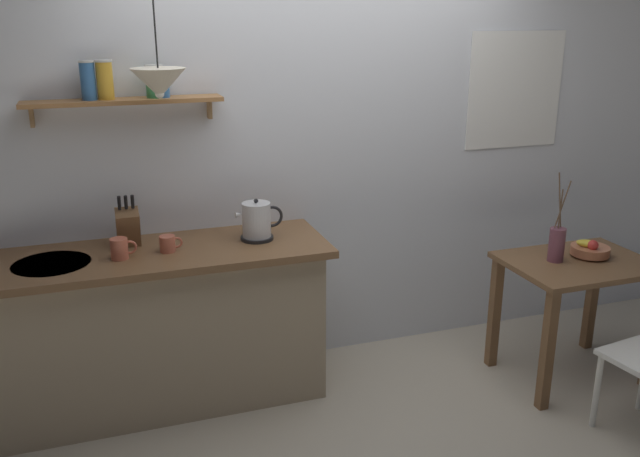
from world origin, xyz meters
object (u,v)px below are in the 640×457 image
coffee_mug_by_sink (120,249)px  twig_vase (557,243)px  coffee_mug_spare (168,244)px  dining_table (576,284)px  electric_kettle (257,221)px  fruit_bowl (590,250)px  knife_block (128,226)px  pendant_lamp (159,83)px

coffee_mug_by_sink → twig_vase: bearing=-8.8°
coffee_mug_spare → dining_table: bearing=-11.0°
twig_vase → electric_kettle: twig_vase is taller
fruit_bowl → twig_vase: size_ratio=0.42×
electric_kettle → knife_block: (-0.67, 0.11, 0.01)m
twig_vase → coffee_mug_by_sink: twig_vase is taller
dining_table → fruit_bowl: (0.10, 0.04, 0.19)m
coffee_mug_spare → electric_kettle: bearing=5.2°
coffee_mug_by_sink → coffee_mug_spare: coffee_mug_by_sink is taller
electric_kettle → coffee_mug_spare: bearing=-174.8°
pendant_lamp → dining_table: bearing=-9.5°
electric_kettle → coffee_mug_spare: 0.49m
twig_vase → knife_block: (-2.31, 0.55, 0.17)m
fruit_bowl → coffee_mug_by_sink: size_ratio=1.67×
electric_kettle → coffee_mug_by_sink: electric_kettle is taller
twig_vase → coffee_mug_spare: bearing=169.5°
coffee_mug_spare → fruit_bowl: bearing=-9.7°
pendant_lamp → fruit_bowl: bearing=-8.2°
dining_table → electric_kettle: size_ratio=3.10×
twig_vase → pendant_lamp: bearing=171.1°
coffee_mug_by_sink → coffee_mug_spare: size_ratio=1.10×
knife_block → coffee_mug_spare: (0.19, -0.16, -0.07)m
knife_block → coffee_mug_by_sink: 0.20m
fruit_bowl → knife_block: 2.61m
twig_vase → coffee_mug_by_sink: (-2.36, 0.36, 0.12)m
twig_vase → coffee_mug_spare: (-2.12, 0.39, 0.11)m
dining_table → coffee_mug_by_sink: bearing=170.7°
knife_block → coffee_mug_by_sink: (-0.06, -0.19, -0.06)m
fruit_bowl → pendant_lamp: 2.57m
dining_table → coffee_mug_spare: 2.32m
fruit_bowl → knife_block: (-2.54, 0.56, 0.23)m
fruit_bowl → electric_kettle: (-1.87, 0.44, 0.23)m
dining_table → electric_kettle: bearing=164.8°
fruit_bowl → electric_kettle: electric_kettle is taller
fruit_bowl → coffee_mug_spare: (-2.35, 0.40, 0.17)m
pendant_lamp → coffee_mug_spare: bearing=95.3°
twig_vase → knife_block: size_ratio=1.83×
electric_kettle → coffee_mug_spare: (-0.49, -0.04, -0.06)m
coffee_mug_by_sink → pendant_lamp: (0.25, -0.03, 0.81)m
dining_table → knife_block: size_ratio=2.88×
electric_kettle → knife_block: bearing=170.6°
electric_kettle → knife_block: knife_block is taller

